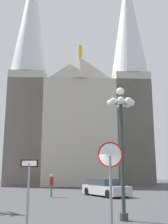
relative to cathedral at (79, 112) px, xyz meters
name	(u,v)px	position (x,y,z in m)	size (l,w,h in m)	color
cathedral	(79,112)	(0.00, 0.00, 0.00)	(21.77, 15.70, 35.10)	#BCB5A5
stop_sign	(110,172)	(5.04, -33.08, -8.93)	(0.73, 0.18, 2.86)	slate
one_way_arrow_sign	(28,189)	(2.46, -32.48, -9.45)	(0.57, 0.07, 2.38)	slate
street_lamp	(121,124)	(5.52, -28.99, -6.86)	(1.25, 1.25, 5.76)	#2D3833
parked_car_far_silver	(105,188)	(4.40, -17.83, -10.26)	(4.17, 4.77, 1.39)	#B7B7BC
pedestrian_walking	(51,183)	(0.18, -19.10, -9.84)	(0.32, 0.32, 1.76)	#33663F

